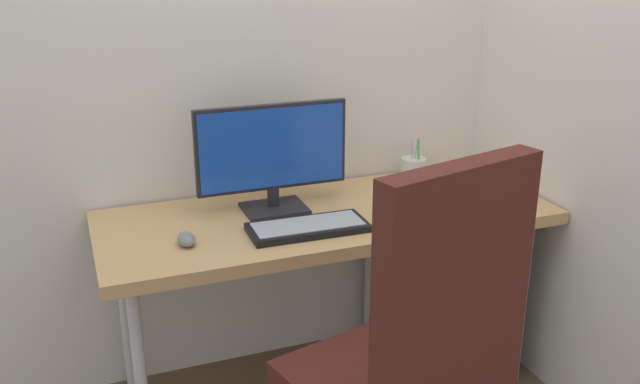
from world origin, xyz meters
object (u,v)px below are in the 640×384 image
object	(u,v)px
office_chair	(415,354)
keyboard	(308,227)
mouse	(186,239)
filing_cabinet	(439,294)
monitor	(272,153)
notebook	(442,205)
pen_holder	(413,169)

from	to	relation	value
office_chair	keyboard	xyz separation A→B (m)	(-0.08, 0.60, 0.13)
mouse	office_chair	bearing A→B (deg)	-55.05
filing_cabinet	keyboard	bearing A→B (deg)	-167.04
monitor	mouse	world-z (taller)	monitor
filing_cabinet	monitor	world-z (taller)	monitor
office_chair	mouse	world-z (taller)	office_chair
office_chair	monitor	xyz separation A→B (m)	(-0.12, 0.83, 0.33)
filing_cabinet	mouse	world-z (taller)	mouse
mouse	notebook	size ratio (longest dim) A/B	0.48
monitor	keyboard	bearing A→B (deg)	-78.70
pen_holder	notebook	world-z (taller)	pen_holder
keyboard	monitor	bearing A→B (deg)	101.30
pen_holder	keyboard	bearing A→B (deg)	-149.12
filing_cabinet	office_chair	bearing A→B (deg)	-125.20
office_chair	notebook	bearing A→B (deg)	54.94
monitor	office_chair	bearing A→B (deg)	-81.60
keyboard	notebook	size ratio (longest dim) A/B	2.15
monitor	mouse	xyz separation A→B (m)	(-0.35, -0.20, -0.18)
monitor	notebook	distance (m)	0.63
mouse	notebook	bearing A→B (deg)	-1.60
monitor	keyboard	distance (m)	0.30
mouse	pen_holder	distance (m)	1.01
keyboard	notebook	distance (m)	0.52
mouse	monitor	bearing A→B (deg)	28.48
monitor	mouse	bearing A→B (deg)	-149.73
monitor	mouse	size ratio (longest dim) A/B	6.12
monitor	keyboard	world-z (taller)	monitor
filing_cabinet	keyboard	world-z (taller)	keyboard
notebook	pen_holder	bearing A→B (deg)	88.03
monitor	filing_cabinet	bearing A→B (deg)	-8.28
office_chair	mouse	xyz separation A→B (m)	(-0.47, 0.63, 0.14)
monitor	pen_holder	world-z (taller)	monitor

